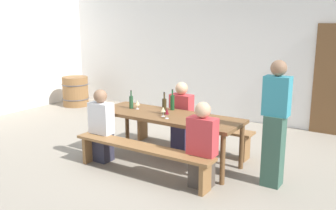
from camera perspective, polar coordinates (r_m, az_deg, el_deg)
The scene contains 17 objects.
ground_plane at distance 5.98m, azimuth 0.00°, elevation -8.44°, with size 24.00×24.00×0.00m, color gray.
back_wall at distance 8.31m, azimuth 11.56°, elevation 8.64°, with size 14.00×0.20×3.20m, color white.
tasting_table at distance 5.77m, azimuth 0.00°, elevation -2.17°, with size 2.31×0.78×0.75m.
bench_near at distance 5.33m, azimuth -4.06°, elevation -7.06°, with size 2.21×0.30×0.45m.
bench_far at distance 6.43m, azimuth 3.34°, elevation -3.54°, with size 2.21×0.30×0.45m.
wine_bottle_0 at distance 6.02m, azimuth 0.67°, elevation 0.44°, with size 0.07×0.07×0.33m.
wine_bottle_1 at distance 5.74m, azimuth -0.57°, elevation -0.16°, with size 0.07×0.07×0.34m.
wine_bottle_2 at distance 6.16m, azimuth -5.58°, elevation 0.48°, with size 0.07×0.07×0.30m.
wine_glass_0 at distance 6.10m, azimuth -4.66°, elevation 0.31°, with size 0.08×0.08×0.15m.
wine_glass_1 at distance 5.62m, azimuth -0.74°, elevation -0.71°, with size 0.07×0.07×0.15m.
wine_glass_2 at distance 5.84m, azimuth -0.57°, elevation -0.13°, with size 0.07×0.07×0.15m.
wine_glass_3 at distance 5.50m, azimuth -0.17°, elevation -1.01°, with size 0.06×0.06×0.16m.
seated_guest_near_0 at distance 5.92m, azimuth -10.01°, elevation -3.33°, with size 0.37×0.24×1.14m.
seated_guest_near_1 at distance 4.94m, azimuth 5.18°, elevation -6.37°, with size 0.38×0.24×1.15m.
seated_guest_far_0 at distance 6.29m, azimuth 2.03°, elevation -2.01°, with size 0.37×0.24×1.17m.
standing_host at distance 5.08m, azimuth 15.87°, elevation -3.00°, with size 0.33×0.24×1.68m.
wine_barrel at distance 9.95m, azimuth -13.81°, elevation 2.04°, with size 0.68×0.68×0.74m.
Camera 1 is at (3.02, -4.69, 2.17)m, focal length 40.32 mm.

